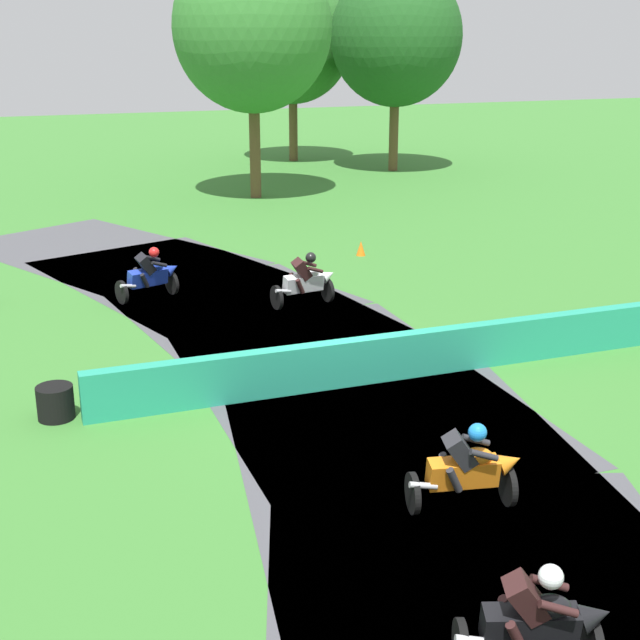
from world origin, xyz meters
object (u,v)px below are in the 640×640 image
Objects in this scene: motorcycle_trailing_white at (306,280)px; tire_stack_mid_a at (55,402)px; traffic_cone at (361,248)px; motorcycle_fourth_blue at (151,274)px; motorcycle_lead_black at (538,620)px; motorcycle_chase_orange at (468,468)px.

motorcycle_trailing_white reaches higher than tire_stack_mid_a.
tire_stack_mid_a is 13.16m from traffic_cone.
tire_stack_mid_a is at bearing -142.38° from motorcycle_trailing_white.
motorcycle_fourth_blue is 3.91× the size of traffic_cone.
motorcycle_lead_black is 2.63× the size of tire_stack_mid_a.
traffic_cone is at bearing 53.39° from motorcycle_trailing_white.
motorcycle_trailing_white is (1.00, 10.03, -0.00)m from motorcycle_chase_orange.
tire_stack_mid_a is (-4.32, 8.42, -0.36)m from motorcycle_lead_black.
motorcycle_lead_black reaches higher than motorcycle_chase_orange.
motorcycle_lead_black is 15.19m from motorcycle_fourth_blue.
motorcycle_lead_black reaches higher than motorcycle_fourth_blue.
traffic_cone is at bearing 43.96° from tire_stack_mid_a.
motorcycle_fourth_blue is at bearing 101.90° from motorcycle_chase_orange.
motorcycle_trailing_white is 3.96m from motorcycle_fourth_blue.
motorcycle_trailing_white is at bearing 81.59° from motorcycle_lead_black.
motorcycle_chase_orange is 12.14m from motorcycle_fourth_blue.
motorcycle_trailing_white is 5.37m from traffic_cone.
motorcycle_chase_orange is at bearing 73.53° from motorcycle_lead_black.
motorcycle_chase_orange is at bearing -95.72° from motorcycle_trailing_white.
motorcycle_fourth_blue is 7.25m from tire_stack_mid_a.
motorcycle_fourth_blue is (-2.50, 11.88, -0.01)m from motorcycle_chase_orange.
motorcycle_chase_orange reaches higher than motorcycle_trailing_white.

